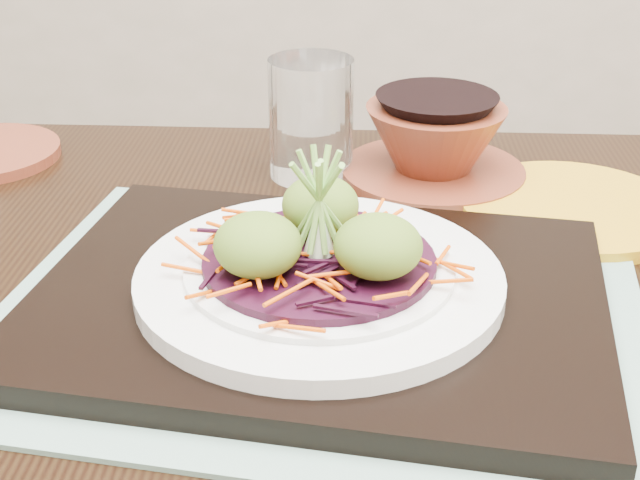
{
  "coord_description": "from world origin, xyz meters",
  "views": [
    {
      "loc": [
        0.01,
        -0.46,
        1.02
      ],
      "look_at": [
        -0.0,
        0.09,
        0.73
      ],
      "focal_mm": 50.0,
      "sensor_mm": 36.0,
      "label": 1
    }
  ],
  "objects_px": {
    "terracotta_bowl_set": "(434,148)",
    "yellow_plate": "(571,208)",
    "white_plate": "(319,277)",
    "serving_tray": "(319,299)",
    "water_glass": "(311,119)",
    "dining_table": "(343,400)"
  },
  "relations": [
    {
      "from": "terracotta_bowl_set",
      "to": "yellow_plate",
      "type": "xyz_separation_m",
      "value": [
        0.11,
        -0.07,
        -0.03
      ]
    },
    {
      "from": "serving_tray",
      "to": "yellow_plate",
      "type": "distance_m",
      "value": 0.28
    },
    {
      "from": "dining_table",
      "to": "water_glass",
      "type": "xyz_separation_m",
      "value": [
        -0.03,
        0.24,
        0.15
      ]
    },
    {
      "from": "serving_tray",
      "to": "water_glass",
      "type": "distance_m",
      "value": 0.26
    },
    {
      "from": "water_glass",
      "to": "terracotta_bowl_set",
      "type": "bearing_deg",
      "value": -5.62
    },
    {
      "from": "white_plate",
      "to": "dining_table",
      "type": "bearing_deg",
      "value": 48.0
    },
    {
      "from": "water_glass",
      "to": "yellow_plate",
      "type": "relative_size",
      "value": 0.59
    },
    {
      "from": "serving_tray",
      "to": "white_plate",
      "type": "height_order",
      "value": "white_plate"
    },
    {
      "from": "terracotta_bowl_set",
      "to": "dining_table",
      "type": "bearing_deg",
      "value": -110.22
    },
    {
      "from": "white_plate",
      "to": "yellow_plate",
      "type": "xyz_separation_m",
      "value": [
        0.22,
        0.17,
        -0.02
      ]
    },
    {
      "from": "dining_table",
      "to": "white_plate",
      "type": "relative_size",
      "value": 4.34
    },
    {
      "from": "serving_tray",
      "to": "water_glass",
      "type": "bearing_deg",
      "value": 102.88
    },
    {
      "from": "dining_table",
      "to": "serving_tray",
      "type": "relative_size",
      "value": 2.82
    },
    {
      "from": "serving_tray",
      "to": "water_glass",
      "type": "xyz_separation_m",
      "value": [
        -0.01,
        0.26,
        0.04
      ]
    },
    {
      "from": "dining_table",
      "to": "water_glass",
      "type": "height_order",
      "value": "water_glass"
    },
    {
      "from": "dining_table",
      "to": "terracotta_bowl_set",
      "type": "xyz_separation_m",
      "value": [
        0.08,
        0.23,
        0.12
      ]
    },
    {
      "from": "yellow_plate",
      "to": "water_glass",
      "type": "bearing_deg",
      "value": 159.88
    },
    {
      "from": "water_glass",
      "to": "white_plate",
      "type": "bearing_deg",
      "value": -86.71
    },
    {
      "from": "serving_tray",
      "to": "water_glass",
      "type": "relative_size",
      "value": 3.48
    },
    {
      "from": "dining_table",
      "to": "terracotta_bowl_set",
      "type": "distance_m",
      "value": 0.27
    },
    {
      "from": "dining_table",
      "to": "yellow_plate",
      "type": "bearing_deg",
      "value": 39.07
    },
    {
      "from": "white_plate",
      "to": "yellow_plate",
      "type": "relative_size",
      "value": 1.32
    }
  ]
}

